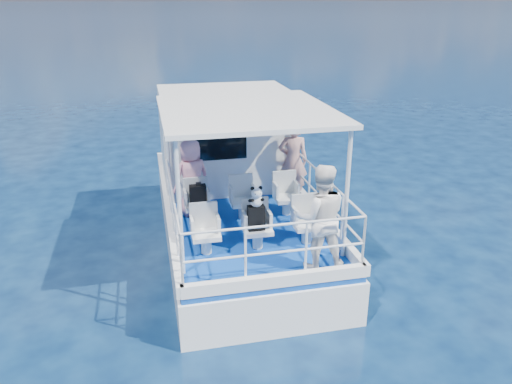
{
  "coord_description": "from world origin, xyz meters",
  "views": [
    {
      "loc": [
        -1.74,
        -8.72,
        4.98
      ],
      "look_at": [
        0.13,
        -0.4,
        1.67
      ],
      "focal_mm": 35.0,
      "sensor_mm": 36.0,
      "label": 1
    }
  ],
  "objects_px": {
    "backpack_center": "(256,218)",
    "passenger_stbd_aft": "(320,218)",
    "panda": "(256,197)",
    "passenger_port_fwd": "(192,178)"
  },
  "relations": [
    {
      "from": "backpack_center",
      "to": "panda",
      "type": "bearing_deg",
      "value": -72.94
    },
    {
      "from": "passenger_port_fwd",
      "to": "panda",
      "type": "xyz_separation_m",
      "value": [
        0.91,
        -1.79,
        0.22
      ]
    },
    {
      "from": "backpack_center",
      "to": "passenger_stbd_aft",
      "type": "bearing_deg",
      "value": -43.47
    },
    {
      "from": "passenger_port_fwd",
      "to": "backpack_center",
      "type": "relative_size",
      "value": 3.57
    },
    {
      "from": "passenger_port_fwd",
      "to": "panda",
      "type": "height_order",
      "value": "passenger_port_fwd"
    },
    {
      "from": "passenger_port_fwd",
      "to": "panda",
      "type": "distance_m",
      "value": 2.02
    },
    {
      "from": "passenger_stbd_aft",
      "to": "backpack_center",
      "type": "distance_m",
      "value": 1.21
    },
    {
      "from": "panda",
      "to": "passenger_stbd_aft",
      "type": "bearing_deg",
      "value": -43.17
    },
    {
      "from": "backpack_center",
      "to": "panda",
      "type": "relative_size",
      "value": 1.22
    },
    {
      "from": "passenger_stbd_aft",
      "to": "panda",
      "type": "height_order",
      "value": "passenger_stbd_aft"
    }
  ]
}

